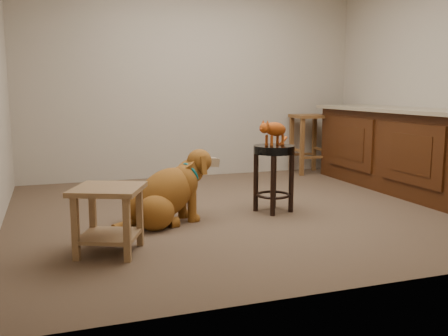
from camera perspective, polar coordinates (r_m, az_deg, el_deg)
name	(u,v)px	position (r m, az deg, el deg)	size (l,w,h in m)	color
floor	(252,209)	(4.86, 3.26, -4.70)	(4.50, 4.00, 0.01)	brown
room_shell	(254,31)	(4.75, 3.45, 15.34)	(4.54, 4.04, 2.62)	#AC9E8B
cabinet_run	(400,152)	(6.03, 19.52, 1.72)	(0.70, 2.56, 0.94)	#43200C
padded_stool	(274,165)	(4.70, 5.71, 0.36)	(0.41, 0.41, 0.63)	black
wood_stool	(308,143)	(6.96, 9.62, 2.87)	(0.46, 0.46, 0.81)	brown
side_table	(109,210)	(3.61, -13.06, -4.65)	(0.61, 0.61, 0.48)	brown
golden_retriever	(166,195)	(4.32, -6.62, -3.09)	(1.03, 0.60, 0.67)	brown
tabby_kitten	(273,130)	(4.65, 5.67, 4.34)	(0.38, 0.26, 0.27)	#983C0F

